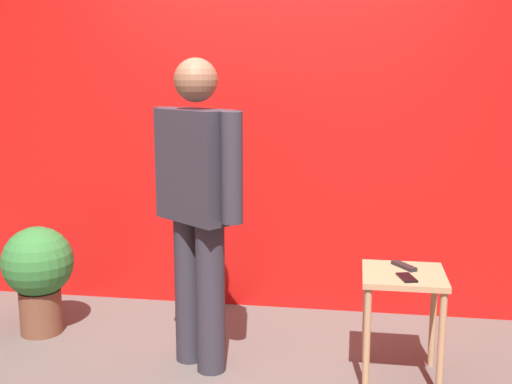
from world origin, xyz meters
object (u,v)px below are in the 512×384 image
(cell_phone, at_px, (407,278))
(tv_remote, at_px, (404,266))
(standing_person, at_px, (198,199))
(potted_plant, at_px, (38,271))
(side_table, at_px, (403,294))

(cell_phone, height_order, tv_remote, tv_remote)
(standing_person, bearing_deg, tv_remote, 4.65)
(standing_person, relative_size, potted_plant, 2.48)
(side_table, height_order, cell_phone, cell_phone)
(cell_phone, bearing_deg, side_table, 78.95)
(tv_remote, bearing_deg, standing_person, 150.20)
(standing_person, distance_m, side_table, 1.20)
(side_table, xyz_separation_m, cell_phone, (0.01, -0.10, 0.12))
(cell_phone, bearing_deg, potted_plant, 154.73)
(tv_remote, bearing_deg, cell_phone, -123.98)
(standing_person, height_order, potted_plant, standing_person)
(standing_person, bearing_deg, side_table, 0.11)
(side_table, relative_size, potted_plant, 0.87)
(tv_remote, bearing_deg, side_table, -128.51)
(side_table, bearing_deg, standing_person, -179.89)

